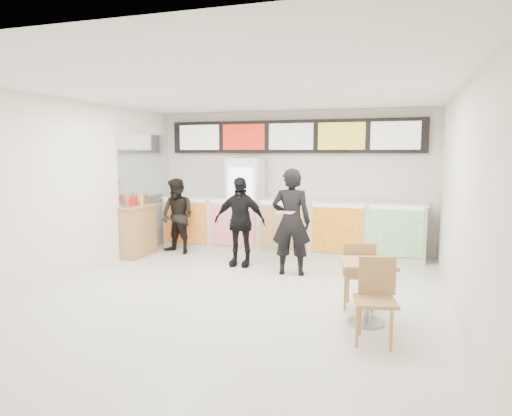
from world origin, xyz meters
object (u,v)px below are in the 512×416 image
at_px(customer_main, 291,222).
at_px(condiment_ledge, 139,230).
at_px(customer_mid, 240,222).
at_px(drinks_fridge, 246,204).
at_px(cafe_table, 367,281).
at_px(service_counter, 287,226).
at_px(customer_left, 178,216).

bearing_deg(customer_main, condiment_ledge, -14.25).
bearing_deg(customer_mid, customer_main, -19.69).
relative_size(drinks_fridge, customer_mid, 1.20).
xyz_separation_m(drinks_fridge, customer_main, (1.41, -1.68, -0.07)).
xyz_separation_m(cafe_table, condiment_ledge, (-4.72, 2.39, -0.02)).
relative_size(service_counter, cafe_table, 3.34).
height_order(service_counter, condiment_ledge, condiment_ledge).
xyz_separation_m(drinks_fridge, customer_mid, (0.35, -1.35, -0.17)).
bearing_deg(customer_mid, drinks_fridge, 101.69).
relative_size(service_counter, customer_main, 2.99).
relative_size(customer_main, cafe_table, 1.12).
xyz_separation_m(customer_left, customer_mid, (1.59, -0.59, 0.05)).
height_order(service_counter, customer_mid, customer_mid).
bearing_deg(customer_left, condiment_ledge, -129.25).
bearing_deg(cafe_table, customer_left, 131.98).
bearing_deg(drinks_fridge, condiment_ledge, -146.70).
relative_size(customer_mid, condiment_ledge, 1.35).
height_order(customer_main, customer_left, customer_main).
bearing_deg(cafe_table, drinks_fridge, 115.07).
bearing_deg(condiment_ledge, customer_left, 36.66).
bearing_deg(cafe_table, condiment_ledge, 140.18).
bearing_deg(cafe_table, customer_main, 113.28).
xyz_separation_m(service_counter, drinks_fridge, (-0.93, 0.02, 0.43)).
bearing_deg(customer_mid, cafe_table, -45.07).
xyz_separation_m(service_counter, cafe_table, (1.90, -3.62, -0.02)).
bearing_deg(customer_main, customer_mid, -23.66).
relative_size(customer_mid, cafe_table, 1.00).
bearing_deg(condiment_ledge, customer_mid, -2.98).
bearing_deg(condiment_ledge, customer_main, -7.64).
height_order(service_counter, customer_main, customer_main).
bearing_deg(cafe_table, service_counter, 104.83).
distance_m(customer_mid, cafe_table, 3.39).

